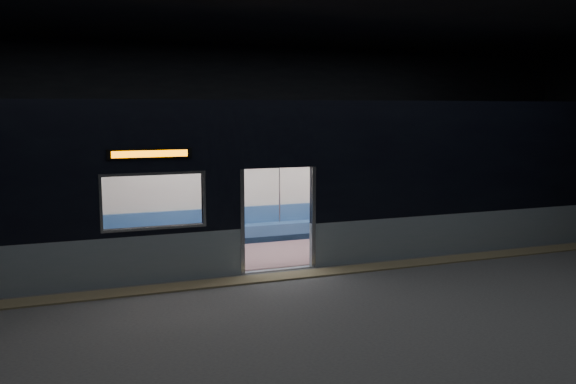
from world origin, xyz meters
TOP-DOWN VIEW (x-y plane):
  - station_floor at (0.00, 0.00)m, footprint 24.00×14.00m
  - station_envelope at (0.00, 0.00)m, footprint 24.00×14.00m
  - tactile_strip at (0.00, 0.55)m, footprint 22.80×0.50m
  - metro_car at (-0.00, 2.54)m, footprint 18.00×3.04m
  - passenger at (2.23, 3.55)m, footprint 0.37×0.64m
  - handbag at (2.25, 3.34)m, footprint 0.25×0.22m
  - transit_map at (4.76, 3.85)m, footprint 0.99×0.03m

SIDE VIEW (x-z plane):
  - station_floor at x=0.00m, z-range -0.01..0.00m
  - tactile_strip at x=0.00m, z-range 0.00..0.03m
  - handbag at x=2.25m, z-range 0.60..0.71m
  - passenger at x=2.23m, z-range 0.12..1.42m
  - transit_map at x=4.76m, z-range 1.15..1.79m
  - metro_car at x=0.00m, z-range 0.17..3.52m
  - station_envelope at x=0.00m, z-range 1.16..6.16m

